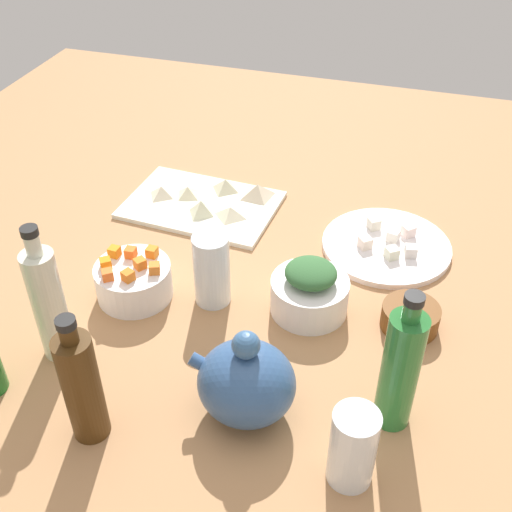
% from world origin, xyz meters
% --- Properties ---
extents(tabletop, '(1.90, 1.90, 0.03)m').
position_xyz_m(tabletop, '(0.00, 0.00, 0.01)').
color(tabletop, '#AC7A4F').
rests_on(tabletop, ground).
extents(cutting_board, '(0.33, 0.23, 0.01)m').
position_xyz_m(cutting_board, '(0.18, -0.19, 0.03)').
color(cutting_board, silver).
rests_on(cutting_board, tabletop).
extents(plate_tofu, '(0.25, 0.25, 0.01)m').
position_xyz_m(plate_tofu, '(-0.22, -0.16, 0.04)').
color(plate_tofu, white).
rests_on(plate_tofu, tabletop).
extents(bowl_greens, '(0.13, 0.13, 0.06)m').
position_xyz_m(bowl_greens, '(-0.11, 0.06, 0.06)').
color(bowl_greens, white).
rests_on(bowl_greens, tabletop).
extents(bowl_carrots, '(0.13, 0.13, 0.06)m').
position_xyz_m(bowl_carrots, '(0.19, 0.11, 0.06)').
color(bowl_carrots, white).
rests_on(bowl_carrots, tabletop).
extents(bowl_small_side, '(0.10, 0.10, 0.04)m').
position_xyz_m(bowl_small_side, '(-0.28, 0.05, 0.05)').
color(bowl_small_side, brown).
rests_on(bowl_small_side, tabletop).
extents(teapot, '(0.16, 0.13, 0.16)m').
position_xyz_m(teapot, '(-0.08, 0.30, 0.09)').
color(teapot, '#325485').
rests_on(teapot, tabletop).
extents(bottle_0, '(0.05, 0.05, 0.24)m').
position_xyz_m(bottle_0, '(-0.28, 0.25, 0.13)').
color(bottle_0, '#286E30').
rests_on(bottle_0, tabletop).
extents(bottle_1, '(0.05, 0.05, 0.22)m').
position_xyz_m(bottle_1, '(0.12, 0.39, 0.12)').
color(bottle_1, '#452B10').
rests_on(bottle_1, tabletop).
extents(bottle_3, '(0.05, 0.05, 0.24)m').
position_xyz_m(bottle_3, '(0.25, 0.27, 0.13)').
color(bottle_3, silver).
rests_on(bottle_3, tabletop).
extents(drinking_glass_0, '(0.06, 0.06, 0.12)m').
position_xyz_m(drinking_glass_0, '(-0.24, 0.36, 0.09)').
color(drinking_glass_0, white).
rests_on(drinking_glass_0, tabletop).
extents(drinking_glass_1, '(0.06, 0.06, 0.13)m').
position_xyz_m(drinking_glass_1, '(0.06, 0.08, 0.10)').
color(drinking_glass_1, white).
rests_on(drinking_glass_1, tabletop).
extents(carrot_cube_0, '(0.03, 0.03, 0.02)m').
position_xyz_m(carrot_cube_0, '(0.18, 0.11, 0.10)').
color(carrot_cube_0, orange).
rests_on(carrot_cube_0, bowl_carrots).
extents(carrot_cube_1, '(0.02, 0.02, 0.02)m').
position_xyz_m(carrot_cube_1, '(0.18, 0.14, 0.10)').
color(carrot_cube_1, orange).
rests_on(carrot_cube_1, bowl_carrots).
extents(carrot_cube_2, '(0.02, 0.02, 0.02)m').
position_xyz_m(carrot_cube_2, '(0.21, 0.08, 0.10)').
color(carrot_cube_2, orange).
rests_on(carrot_cube_2, bowl_carrots).
extents(carrot_cube_3, '(0.02, 0.02, 0.02)m').
position_xyz_m(carrot_cube_3, '(0.15, 0.11, 0.10)').
color(carrot_cube_3, orange).
rests_on(carrot_cube_3, bowl_carrots).
extents(carrot_cube_4, '(0.02, 0.02, 0.02)m').
position_xyz_m(carrot_cube_4, '(0.17, 0.07, 0.10)').
color(carrot_cube_4, orange).
rests_on(carrot_cube_4, bowl_carrots).
extents(carrot_cube_5, '(0.03, 0.03, 0.02)m').
position_xyz_m(carrot_cube_5, '(0.23, 0.12, 0.10)').
color(carrot_cube_5, orange).
rests_on(carrot_cube_5, bowl_carrots).
extents(carrot_cube_6, '(0.03, 0.03, 0.02)m').
position_xyz_m(carrot_cube_6, '(0.22, 0.15, 0.10)').
color(carrot_cube_6, orange).
rests_on(carrot_cube_6, bowl_carrots).
extents(carrot_cube_7, '(0.02, 0.02, 0.02)m').
position_xyz_m(carrot_cube_7, '(0.23, 0.09, 0.10)').
color(carrot_cube_7, orange).
rests_on(carrot_cube_7, bowl_carrots).
extents(chopped_greens_mound, '(0.10, 0.10, 0.04)m').
position_xyz_m(chopped_greens_mound, '(-0.11, 0.06, 0.11)').
color(chopped_greens_mound, '#346335').
rests_on(chopped_greens_mound, bowl_greens).
extents(tofu_cube_0, '(0.03, 0.03, 0.02)m').
position_xyz_m(tofu_cube_0, '(-0.23, -0.17, 0.05)').
color(tofu_cube_0, white).
rests_on(tofu_cube_0, plate_tofu).
extents(tofu_cube_1, '(0.03, 0.03, 0.02)m').
position_xyz_m(tofu_cube_1, '(-0.18, -0.13, 0.05)').
color(tofu_cube_1, '#F6E1CF').
rests_on(tofu_cube_1, plate_tofu).
extents(tofu_cube_2, '(0.03, 0.03, 0.02)m').
position_xyz_m(tofu_cube_2, '(-0.25, -0.20, 0.05)').
color(tofu_cube_2, white).
rests_on(tofu_cube_2, plate_tofu).
extents(tofu_cube_3, '(0.03, 0.03, 0.02)m').
position_xyz_m(tofu_cube_3, '(-0.27, -0.13, 0.05)').
color(tofu_cube_3, silver).
rests_on(tofu_cube_3, plate_tofu).
extents(tofu_cube_4, '(0.03, 0.03, 0.02)m').
position_xyz_m(tofu_cube_4, '(-0.19, -0.20, 0.05)').
color(tofu_cube_4, silver).
rests_on(tofu_cube_4, plate_tofu).
extents(tofu_cube_5, '(0.03, 0.03, 0.02)m').
position_xyz_m(tofu_cube_5, '(-0.23, -0.12, 0.05)').
color(tofu_cube_5, white).
rests_on(tofu_cube_5, plate_tofu).
extents(dumpling_0, '(0.05, 0.05, 0.02)m').
position_xyz_m(dumpling_0, '(0.10, -0.16, 0.05)').
color(dumpling_0, beige).
rests_on(dumpling_0, cutting_board).
extents(dumpling_1, '(0.06, 0.06, 0.02)m').
position_xyz_m(dumpling_1, '(0.22, -0.21, 0.05)').
color(dumpling_1, beige).
rests_on(dumpling_1, cutting_board).
extents(dumpling_2, '(0.05, 0.06, 0.02)m').
position_xyz_m(dumpling_2, '(0.27, -0.19, 0.05)').
color(dumpling_2, beige).
rests_on(dumpling_2, cutting_board).
extents(dumpling_3, '(0.08, 0.08, 0.03)m').
position_xyz_m(dumpling_3, '(0.07, -0.25, 0.06)').
color(dumpling_3, beige).
rests_on(dumpling_3, cutting_board).
extents(dumpling_4, '(0.05, 0.06, 0.03)m').
position_xyz_m(dumpling_4, '(0.15, -0.26, 0.05)').
color(dumpling_4, beige).
rests_on(dumpling_4, cutting_board).
extents(dumpling_5, '(0.05, 0.06, 0.03)m').
position_xyz_m(dumpling_5, '(0.17, -0.15, 0.06)').
color(dumpling_5, beige).
rests_on(dumpling_5, cutting_board).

